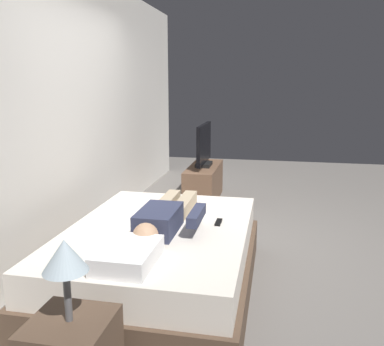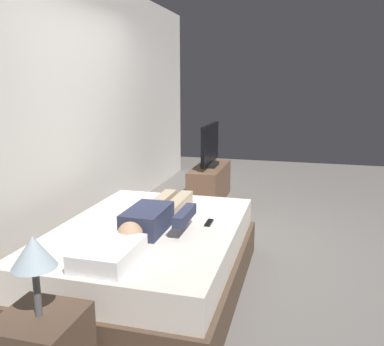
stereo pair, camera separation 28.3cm
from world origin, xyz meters
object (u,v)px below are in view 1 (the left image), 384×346
person (165,216)px  remote (219,222)px  lamp (65,257)px  tv_stand (204,183)px  tv (204,146)px  bed (159,260)px  pillow (128,255)px

person → remote: (0.15, -0.40, -0.07)m
remote → lamp: size_ratio=0.36×
person → tv_stand: size_ratio=1.15×
tv_stand → person: bearing=-176.8°
person → lamp: (-1.35, 0.12, 0.23)m
tv → lamp: bearing=-179.7°
lamp → tv: bearing=0.3°
person → tv: size_ratio=1.43×
remote → bed: bearing=111.8°
tv_stand → tv: tv is taller
bed → person: bearing=-57.9°
pillow → tv_stand: bearing=1.7°
pillow → remote: bearing=-27.2°
pillow → remote: size_ratio=3.20×
bed → tv: size_ratio=2.31×
tv → bed: bearing=-177.9°
bed → pillow: (-0.70, -0.00, 0.34)m
tv → pillow: bearing=-178.3°
bed → tv: 2.69m
bed → tv: bearing=2.1°
pillow → lamp: lamp is taller
tv_stand → tv: (0.00, -0.00, 0.53)m
person → tv_stand: 2.64m
tv → lamp: 3.96m
bed → person: size_ratio=1.62×
tv_stand → tv: bearing=-90.0°
remote → lamp: bearing=160.6°
bed → tv: (2.64, 0.10, 0.52)m
remote → tv: 2.53m
remote → person: bearing=110.5°
remote → tv_stand: bearing=12.6°
pillow → tv_stand: pillow is taller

